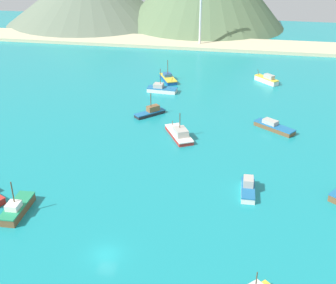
% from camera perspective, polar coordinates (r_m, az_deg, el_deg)
% --- Properties ---
extents(ground, '(260.00, 280.00, 0.50)m').
position_cam_1_polar(ground, '(89.33, -2.01, -1.83)').
color(ground, teal).
extents(fishing_boat_1, '(6.92, 6.99, 3.06)m').
position_cam_1_polar(fishing_boat_1, '(132.48, 12.42, 7.74)').
color(fishing_boat_1, silver).
rests_on(fishing_boat_1, ground).
extents(fishing_boat_2, '(7.61, 10.39, 5.67)m').
position_cam_1_polar(fishing_boat_2, '(96.19, 1.46, 1.05)').
color(fishing_boat_2, red).
rests_on(fishing_boat_2, ground).
extents(fishing_boat_3, '(2.98, 8.17, 6.01)m').
position_cam_1_polar(fishing_boat_3, '(75.85, -18.59, -7.96)').
color(fishing_boat_3, brown).
rests_on(fishing_boat_3, ground).
extents(fishing_boat_4, '(6.88, 7.11, 5.48)m').
position_cam_1_polar(fishing_boat_4, '(107.48, -2.20, 3.84)').
color(fishing_boat_4, '#232328').
rests_on(fishing_boat_4, ground).
extents(fishing_boat_5, '(8.16, 3.60, 6.51)m').
position_cam_1_polar(fishing_boat_5, '(122.36, -0.83, 6.73)').
color(fishing_boat_5, silver).
rests_on(fishing_boat_5, ground).
extents(fishing_boat_6, '(6.54, 9.19, 6.03)m').
position_cam_1_polar(fishing_boat_6, '(131.25, 0.02, 8.07)').
color(fishing_boat_6, '#14478C').
rests_on(fishing_boat_6, ground).
extents(fishing_boat_7, '(2.51, 7.09, 2.53)m').
position_cam_1_polar(fishing_boat_7, '(78.15, 10.10, -5.79)').
color(fishing_boat_7, silver).
rests_on(fishing_boat_7, ground).
extents(fishing_boat_9, '(9.24, 7.77, 2.02)m').
position_cam_1_polar(fishing_boat_9, '(102.46, 13.24, 1.91)').
color(fishing_boat_9, brown).
rests_on(fishing_boat_9, ground).
extents(beach_strip, '(247.00, 16.89, 1.20)m').
position_cam_1_polar(beach_strip, '(171.33, 4.52, 12.32)').
color(beach_strip, beige).
rests_on(beach_strip, ground).
extents(radio_tower, '(2.50, 2.00, 25.05)m').
position_cam_1_polar(radio_tower, '(166.45, 4.16, 16.21)').
color(radio_tower, silver).
rests_on(radio_tower, ground).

